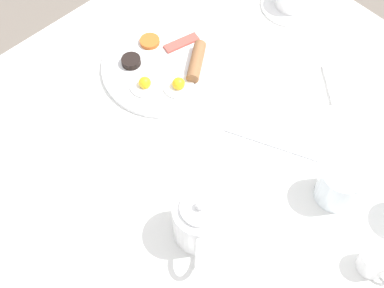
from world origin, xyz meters
name	(u,v)px	position (x,y,z in m)	size (l,w,h in m)	color
ground_plane	(192,269)	(0.00, 0.00, 0.00)	(8.00, 8.00, 0.00)	#70665B
table	(192,165)	(0.00, 0.00, 0.71)	(1.00, 1.21, 0.78)	white
breakfast_plate	(165,66)	(-0.20, 0.11, 0.79)	(0.29, 0.29, 0.04)	white
teapot_far	(200,221)	(0.15, -0.12, 0.83)	(0.14, 0.15, 0.13)	white
water_glass_short	(339,185)	(0.27, 0.13, 0.82)	(0.08, 0.08, 0.09)	white
creamer_jug	(374,262)	(0.42, 0.07, 0.80)	(0.08, 0.05, 0.05)	white
napkin_folded	(358,83)	(0.13, 0.40, 0.78)	(0.18, 0.18, 0.01)	white
knife_by_plate	(271,143)	(0.11, 0.13, 0.78)	(0.19, 0.10, 0.00)	silver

